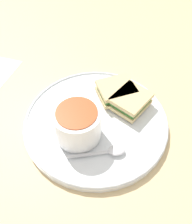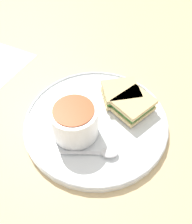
{
  "view_description": "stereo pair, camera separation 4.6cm",
  "coord_description": "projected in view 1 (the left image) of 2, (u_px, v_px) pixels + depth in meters",
  "views": [
    {
      "loc": [
        0.1,
        -0.28,
        0.4
      ],
      "look_at": [
        0.0,
        0.0,
        0.04
      ],
      "focal_mm": 35.0,
      "sensor_mm": 36.0,
      "label": 1
    },
    {
      "loc": [
        0.14,
        -0.26,
        0.4
      ],
      "look_at": [
        0.0,
        0.0,
        0.04
      ],
      "focal_mm": 35.0,
      "sensor_mm": 36.0,
      "label": 2
    }
  ],
  "objects": [
    {
      "name": "sandwich_half_far",
      "position": [
        116.0,
        91.0,
        0.51
      ],
      "size": [
        0.11,
        0.1,
        0.03
      ],
      "rotation": [
        0.0,
        0.0,
        0.69
      ],
      "color": "#DBBC7F",
      "rests_on": "plate"
    },
    {
      "name": "ground_plane",
      "position": [
        96.0,
        123.0,
        0.49
      ],
      "size": [
        2.4,
        2.4,
        0.0
      ],
      "primitive_type": "plane",
      "color": "#D1B27F"
    },
    {
      "name": "plate",
      "position": [
        96.0,
        120.0,
        0.49
      ],
      "size": [
        0.32,
        0.32,
        0.02
      ],
      "color": "white",
      "rests_on": "ground_plane"
    },
    {
      "name": "sandwich_half_near",
      "position": [
        131.0,
        101.0,
        0.49
      ],
      "size": [
        0.09,
        0.1,
        0.03
      ],
      "rotation": [
        0.0,
        0.0,
        1.21
      ],
      "color": "#DBBC7F",
      "rests_on": "plate"
    },
    {
      "name": "spoon",
      "position": [
        112.0,
        151.0,
        0.42
      ],
      "size": [
        0.11,
        0.07,
        0.01
      ],
      "rotation": [
        0.0,
        0.0,
        6.77
      ],
      "color": "silver",
      "rests_on": "plate"
    },
    {
      "name": "soup_bowl",
      "position": [
        78.0,
        124.0,
        0.42
      ],
      "size": [
        0.09,
        0.09,
        0.07
      ],
      "color": "white",
      "rests_on": "plate"
    }
  ]
}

